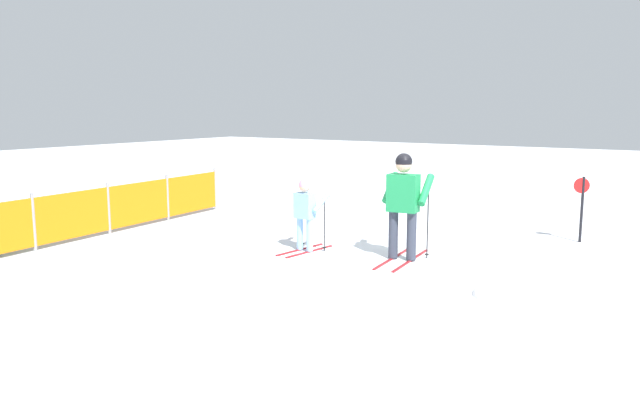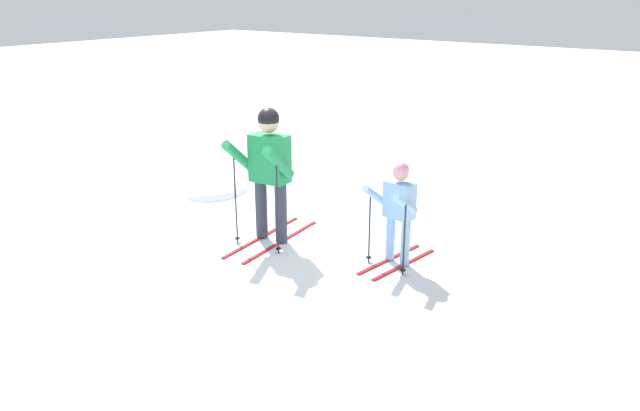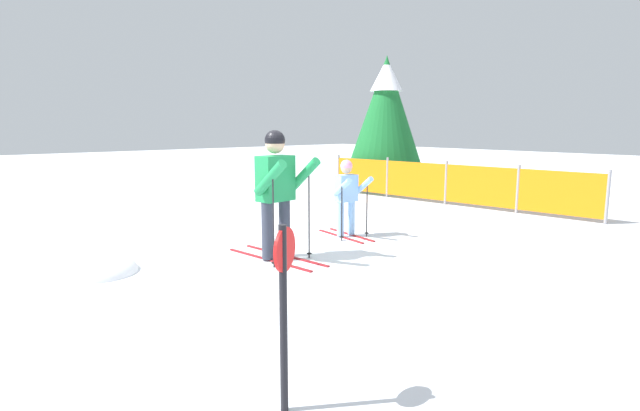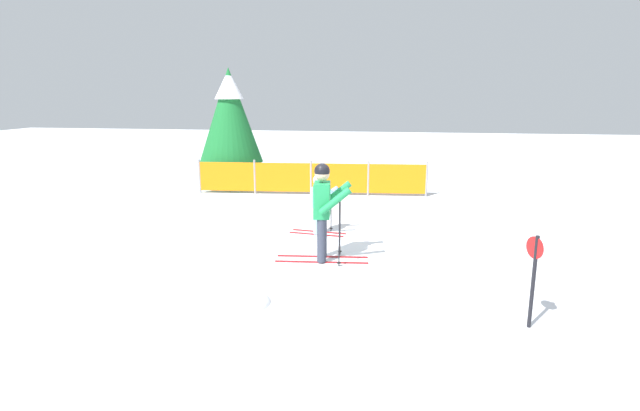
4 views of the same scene
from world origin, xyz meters
name	(u,v)px [view 3 (image 3 of 4)]	position (x,y,z in m)	size (l,w,h in m)	color
ground_plane	(282,259)	(0.00, 0.00, 0.00)	(60.00, 60.00, 0.00)	white
skier_adult	(277,183)	(-0.07, -0.01, 1.03)	(1.66, 0.77, 1.73)	maroon
skier_child	(347,192)	(-0.43, 1.65, 0.74)	(1.20, 0.57, 1.25)	maroon
safety_fence	(446,183)	(-1.32, 5.68, 0.50)	(6.66, 0.56, 1.00)	gray
conifer_far	(386,108)	(-4.06, 6.68, 2.27)	(1.98, 1.98, 3.67)	#4C3823
trail_marker	(284,296)	(2.91, -2.16, 0.75)	(0.15, 0.26, 1.21)	black
snow_mound	(97,271)	(-1.07, -2.06, 0.00)	(1.11, 0.94, 0.44)	white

